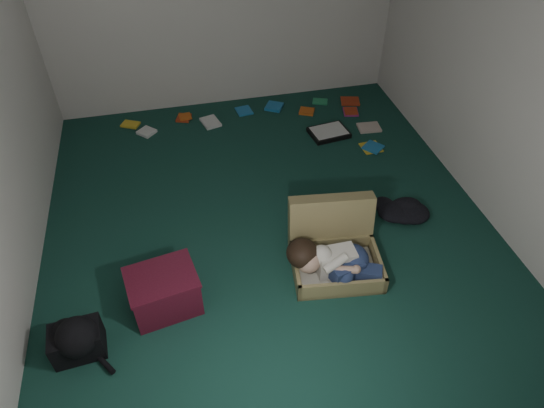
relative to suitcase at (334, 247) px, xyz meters
name	(u,v)px	position (x,y,z in m)	size (l,w,h in m)	color
floor	(268,221)	(-0.43, 0.59, -0.16)	(4.50, 4.50, 0.00)	#163F34
wall_front	(388,366)	(-0.43, -1.66, 1.14)	(4.50, 4.50, 0.00)	silver
wall_right	(506,69)	(1.57, 0.59, 1.14)	(4.50, 4.50, 0.00)	silver
suitcase	(334,247)	(0.00, 0.00, 0.00)	(0.80, 0.78, 0.53)	#998954
person	(333,261)	(-0.07, -0.17, 0.04)	(0.76, 0.44, 0.33)	white
maroon_bin	(164,291)	(-1.41, -0.16, 0.02)	(0.57, 0.49, 0.35)	#4F1021
backpack	(77,341)	(-2.04, -0.42, -0.03)	(0.44, 0.35, 0.26)	black
clothing_pile	(397,208)	(0.77, 0.42, -0.09)	(0.42, 0.35, 0.13)	black
paper_tray	(329,132)	(0.56, 1.82, -0.13)	(0.46, 0.37, 0.06)	black
book_scatter	(272,118)	(0.01, 2.31, -0.15)	(2.94, 1.33, 0.02)	yellow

